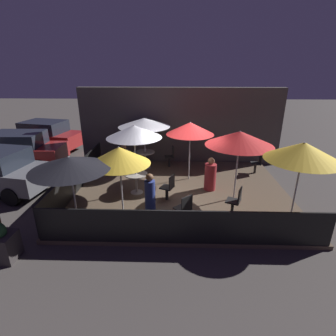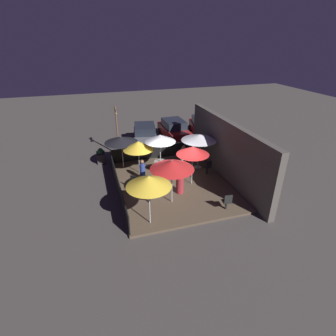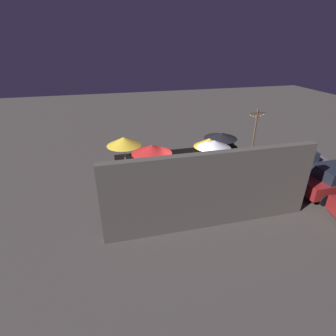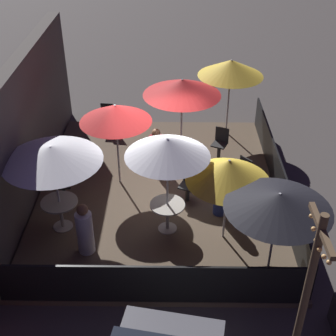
# 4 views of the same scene
# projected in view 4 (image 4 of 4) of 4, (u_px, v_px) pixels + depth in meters

# --- Properties ---
(ground_plane) EXTENTS (60.00, 60.00, 0.00)m
(ground_plane) POSITION_uv_depth(u_px,v_px,m) (159.00, 193.00, 12.50)
(ground_plane) COLOR #423D3A
(patio_deck) EXTENTS (7.65, 6.27, 0.12)m
(patio_deck) POSITION_uv_depth(u_px,v_px,m) (159.00, 191.00, 12.47)
(patio_deck) COLOR brown
(patio_deck) RESTS_ON ground_plane
(building_wall) EXTENTS (9.25, 0.36, 3.52)m
(building_wall) POSITION_uv_depth(u_px,v_px,m) (23.00, 135.00, 11.57)
(building_wall) COLOR #4C4742
(building_wall) RESTS_ON ground_plane
(fence_front) EXTENTS (7.45, 0.05, 0.95)m
(fence_front) POSITION_uv_depth(u_px,v_px,m) (278.00, 175.00, 12.15)
(fence_front) COLOR black
(fence_front) RESTS_ON patio_deck
(fence_side_left) EXTENTS (0.05, 6.07, 0.95)m
(fence_side_left) POSITION_uv_depth(u_px,v_px,m) (154.00, 284.00, 9.02)
(fence_side_left) COLOR black
(fence_side_left) RESTS_ON patio_deck
(patio_umbrella_0) EXTENTS (2.21, 2.21, 2.24)m
(patio_umbrella_0) POSITION_uv_depth(u_px,v_px,m) (51.00, 154.00, 10.04)
(patio_umbrella_0) COLOR #B2B2B7
(patio_umbrella_0) RESTS_ON patio_deck
(patio_umbrella_1) EXTENTS (1.86, 1.86, 2.46)m
(patio_umbrella_1) POSITION_uv_depth(u_px,v_px,m) (167.00, 147.00, 9.87)
(patio_umbrella_1) COLOR #B2B2B7
(patio_umbrella_1) RESTS_ON patio_deck
(patio_umbrella_2) EXTENTS (1.83, 1.83, 2.30)m
(patio_umbrella_2) POSITION_uv_depth(u_px,v_px,m) (115.00, 113.00, 11.59)
(patio_umbrella_2) COLOR #B2B2B7
(patio_umbrella_2) RESTS_ON patio_deck
(patio_umbrella_3) EXTENTS (2.17, 2.17, 2.37)m
(patio_umbrella_3) POSITION_uv_depth(u_px,v_px,m) (182.00, 87.00, 12.77)
(patio_umbrella_3) COLOR #B2B2B7
(patio_umbrella_3) RESTS_ON patio_deck
(patio_umbrella_4) EXTENTS (2.11, 2.11, 2.08)m
(patio_umbrella_4) POSITION_uv_depth(u_px,v_px,m) (279.00, 201.00, 8.89)
(patio_umbrella_4) COLOR #B2B2B7
(patio_umbrella_4) RESTS_ON patio_deck
(patio_umbrella_5) EXTENTS (1.83, 1.83, 2.10)m
(patio_umbrella_5) POSITION_uv_depth(u_px,v_px,m) (229.00, 170.00, 9.87)
(patio_umbrella_5) COLOR #B2B2B7
(patio_umbrella_5) RESTS_ON patio_deck
(patio_umbrella_6) EXTENTS (1.97, 1.97, 2.43)m
(patio_umbrella_6) POSITION_uv_depth(u_px,v_px,m) (231.00, 68.00, 13.84)
(patio_umbrella_6) COLOR #B2B2B7
(patio_umbrella_6) RESTS_ON patio_deck
(dining_table_0) EXTENTS (0.85, 0.85, 0.75)m
(dining_table_0) POSITION_uv_depth(u_px,v_px,m) (60.00, 207.00, 10.84)
(dining_table_0) COLOR #9E998E
(dining_table_0) RESTS_ON patio_deck
(dining_table_1) EXTENTS (0.81, 0.81, 0.73)m
(dining_table_1) POSITION_uv_depth(u_px,v_px,m) (167.00, 209.00, 10.79)
(dining_table_1) COLOR #9E998E
(dining_table_1) RESTS_ON patio_deck
(patio_chair_0) EXTENTS (0.56, 0.56, 0.91)m
(patio_chair_0) POSITION_uv_depth(u_px,v_px,m) (242.00, 173.00, 12.19)
(patio_chair_0) COLOR black
(patio_chair_0) RESTS_ON patio_deck
(patio_chair_1) EXTENTS (0.53, 0.53, 0.92)m
(patio_chair_1) POSITION_uv_depth(u_px,v_px,m) (189.00, 183.00, 11.80)
(patio_chair_1) COLOR black
(patio_chair_1) RESTS_ON patio_deck
(patio_chair_2) EXTENTS (0.53, 0.53, 0.95)m
(patio_chair_2) POSITION_uv_depth(u_px,v_px,m) (220.00, 142.00, 13.46)
(patio_chair_2) COLOR black
(patio_chair_2) RESTS_ON patio_deck
(patio_chair_3) EXTENTS (0.44, 0.44, 0.90)m
(patio_chair_3) POSITION_uv_depth(u_px,v_px,m) (107.00, 117.00, 14.90)
(patio_chair_3) COLOR black
(patio_chair_3) RESTS_ON patio_deck
(patio_chair_4) EXTENTS (0.45, 0.45, 0.94)m
(patio_chair_4) POSITION_uv_depth(u_px,v_px,m) (63.00, 182.00, 11.82)
(patio_chair_4) COLOR black
(patio_chair_4) RESTS_ON patio_deck
(patron_0) EXTENTS (0.36, 0.36, 1.27)m
(patron_0) POSITION_uv_depth(u_px,v_px,m) (221.00, 194.00, 11.28)
(patron_0) COLOR navy
(patron_0) RESTS_ON patio_deck
(patron_1) EXTENTS (0.42, 0.42, 1.28)m
(patron_1) POSITION_uv_depth(u_px,v_px,m) (85.00, 231.00, 10.17)
(patron_1) COLOR silver
(patron_1) RESTS_ON patio_deck
(patron_2) EXTENTS (0.59, 0.59, 1.23)m
(patron_2) POSITION_uv_depth(u_px,v_px,m) (156.00, 151.00, 13.03)
(patron_2) COLOR maroon
(patron_2) RESTS_ON patio_deck
(light_post) EXTENTS (1.10, 0.12, 3.59)m
(light_post) POSITION_uv_depth(u_px,v_px,m) (305.00, 298.00, 6.92)
(light_post) COLOR brown
(light_post) RESTS_ON ground_plane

